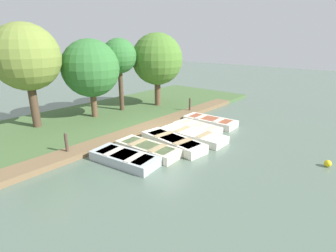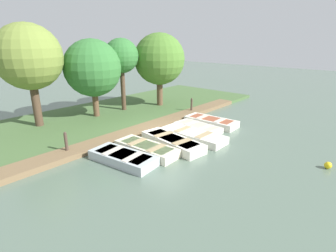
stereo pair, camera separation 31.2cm
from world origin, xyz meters
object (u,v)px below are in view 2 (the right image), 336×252
rowboat_1 (147,149)px  park_tree_center (121,57)px  rowboat_2 (172,142)px  park_tree_left (93,68)px  mooring_post_near (66,144)px  buoy (328,165)px  park_tree_far_left (29,57)px  mooring_post_far (192,106)px  rowboat_3 (193,135)px  rowboat_0 (123,158)px  rowboat_5 (211,121)px  park_tree_right (159,59)px  rowboat_4 (198,127)px

rowboat_1 → park_tree_center: bearing=145.7°
rowboat_2 → park_tree_left: (-6.55, 0.19, 2.97)m
mooring_post_near → park_tree_center: (-3.73, 6.24, 3.22)m
buoy → park_tree_far_left: bearing=-157.9°
park_tree_left → mooring_post_far: bearing=52.8°
buoy → rowboat_3: bearing=-171.2°
rowboat_0 → rowboat_5: bearing=82.3°
rowboat_1 → park_tree_left: size_ratio=0.63×
rowboat_1 → rowboat_3: rowboat_1 is taller
mooring_post_far → rowboat_1: bearing=-69.9°
rowboat_0 → park_tree_right: (-5.14, 7.66, 3.29)m
park_tree_far_left → park_tree_center: (0.81, 5.47, -0.18)m
rowboat_1 → rowboat_5: 5.37m
rowboat_4 → rowboat_5: rowboat_5 is taller
rowboat_0 → park_tree_right: 9.80m
rowboat_1 → rowboat_2: size_ratio=0.88×
park_tree_far_left → park_tree_left: (0.75, 3.28, -0.76)m
mooring_post_near → park_tree_center: 7.95m
rowboat_0 → rowboat_1: bearing=80.4°
park_tree_left → park_tree_right: size_ratio=0.93×
rowboat_5 → mooring_post_near: mooring_post_near is taller
park_tree_center → rowboat_3: bearing=-8.1°
rowboat_4 → park_tree_left: size_ratio=0.55×
rowboat_3 → park_tree_right: park_tree_right is taller
mooring_post_near → park_tree_left: park_tree_left is taller
rowboat_1 → rowboat_5: (-0.05, 5.37, 0.00)m
park_tree_far_left → rowboat_1: bearing=14.0°
rowboat_4 → park_tree_right: (-5.11, 2.31, 3.33)m
rowboat_1 → park_tree_far_left: (-6.94, -1.73, 3.75)m
rowboat_0 → buoy: (6.49, 5.00, -0.06)m
rowboat_2 → rowboat_1: bearing=-97.9°
rowboat_2 → park_tree_center: 7.77m
rowboat_1 → park_tree_far_left: bearing=-168.9°
rowboat_4 → buoy: 6.53m
park_tree_left → park_tree_right: bearing=78.2°
rowboat_0 → park_tree_far_left: (-6.90, -0.43, 3.74)m
rowboat_2 → rowboat_5: bearing=103.1°
mooring_post_near → park_tree_right: (-2.79, 8.87, 2.94)m
rowboat_5 → park_tree_right: (-5.13, 0.99, 3.29)m
buoy → rowboat_4: bearing=176.9°
rowboat_4 → mooring_post_near: 6.97m
mooring_post_near → park_tree_left: size_ratio=0.22×
rowboat_2 → park_tree_left: bearing=-174.5°
rowboat_3 → park_tree_far_left: park_tree_far_left is taller
rowboat_3 → park_tree_center: size_ratio=0.70×
park_tree_center → buoy: bearing=-0.1°
buoy → park_tree_left: size_ratio=0.06×
mooring_post_far → park_tree_center: park_tree_center is taller
rowboat_5 → rowboat_3: bearing=-79.8°
buoy → park_tree_far_left: (-13.39, -5.43, 3.81)m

